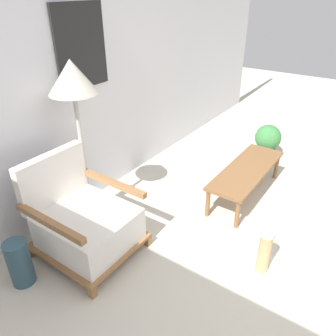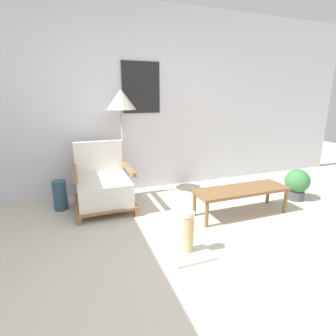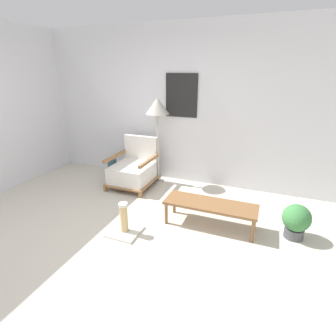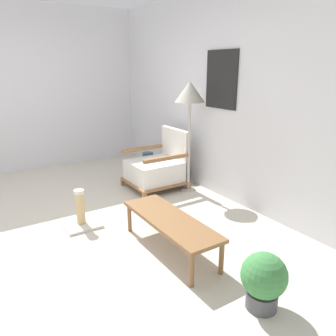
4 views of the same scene
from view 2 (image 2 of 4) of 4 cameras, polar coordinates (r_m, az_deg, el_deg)
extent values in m
plane|color=beige|center=(2.23, 7.82, -24.61)|extent=(14.00, 14.00, 0.00)
cube|color=silver|center=(4.00, -8.41, 14.07)|extent=(8.00, 0.06, 2.70)
cube|color=black|center=(3.99, -5.89, 17.02)|extent=(0.56, 0.02, 0.72)
cube|color=olive|center=(3.22, -18.83, -10.96)|extent=(0.05, 0.05, 0.09)
cube|color=olive|center=(3.29, -6.87, -9.63)|extent=(0.05, 0.05, 0.09)
cube|color=olive|center=(3.90, -19.25, -6.33)|extent=(0.05, 0.05, 0.09)
cube|color=olive|center=(3.95, -9.42, -5.34)|extent=(0.05, 0.05, 0.09)
cube|color=olive|center=(3.55, -13.67, -6.98)|extent=(0.72, 0.79, 0.03)
cube|color=white|center=(3.47, -13.79, -4.70)|extent=(0.64, 0.69, 0.28)
cube|color=white|center=(3.73, -14.85, 2.36)|extent=(0.64, 0.08, 0.43)
cube|color=olive|center=(3.40, -19.67, -0.98)|extent=(0.05, 0.73, 0.05)
cube|color=olive|center=(3.46, -8.65, 0.05)|extent=(0.05, 0.73, 0.05)
cylinder|color=#B7B2A8|center=(3.95, -9.26, -5.88)|extent=(0.21, 0.21, 0.03)
cylinder|color=#B7B2A8|center=(3.77, -9.66, 3.05)|extent=(0.04, 0.04, 1.23)
cone|color=#B2AD9E|center=(3.69, -10.20, 14.53)|extent=(0.40, 0.40, 0.27)
cube|color=brown|center=(3.34, 15.70, -4.61)|extent=(1.20, 0.39, 0.04)
cylinder|color=brown|center=(3.00, 8.42, -10.01)|extent=(0.04, 0.04, 0.30)
cylinder|color=brown|center=(3.64, 24.17, -6.60)|extent=(0.04, 0.04, 0.30)
cylinder|color=brown|center=(3.25, 5.75, -7.84)|extent=(0.04, 0.04, 0.30)
cylinder|color=brown|center=(3.85, 20.93, -5.08)|extent=(0.04, 0.04, 0.30)
cylinder|color=#2D4C5B|center=(3.67, -22.45, -5.49)|extent=(0.17, 0.17, 0.39)
cylinder|color=#4C4C51|center=(4.18, 25.98, -5.28)|extent=(0.23, 0.23, 0.13)
sphere|color=#3D7F42|center=(4.12, 26.31, -2.55)|extent=(0.34, 0.34, 0.34)
cube|color=beige|center=(2.59, 4.38, -17.74)|extent=(0.39, 0.39, 0.03)
cylinder|color=tan|center=(2.49, 4.47, -14.05)|extent=(0.10, 0.10, 0.35)
cylinder|color=beige|center=(2.40, 4.57, -9.96)|extent=(0.11, 0.11, 0.04)
camera|label=1|loc=(1.94, -60.70, 26.45)|focal=35.00mm
camera|label=3|loc=(2.60, 84.10, 13.86)|focal=28.00mm
camera|label=4|loc=(4.38, 58.29, 11.93)|focal=35.00mm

